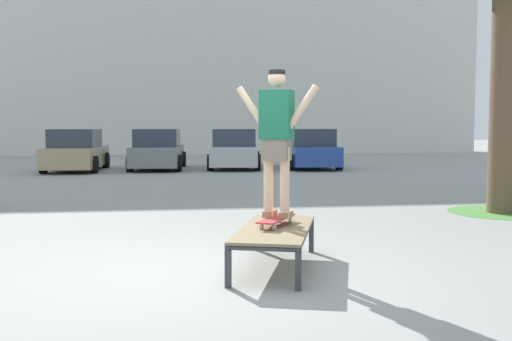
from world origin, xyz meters
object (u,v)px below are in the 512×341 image
object	(u,v)px
skater	(277,133)
car_blue	(311,150)
skate_box	(275,232)
skateboard	(276,219)
car_silver	(235,150)
car_tan	(76,152)
car_grey	(158,151)

from	to	relation	value
skater	car_blue	world-z (taller)	skater
skate_box	car_blue	world-z (taller)	car_blue
car_blue	skater	bearing A→B (deg)	-104.79
skateboard	car_silver	distance (m)	16.13
car_tan	car_blue	distance (m)	8.71
skate_box	car_grey	bearing A→B (deg)	95.61
skater	car_grey	world-z (taller)	skater
skateboard	skater	distance (m)	0.99
car_silver	skate_box	bearing A→B (deg)	-94.62
skateboard	car_silver	size ratio (longest dim) A/B	0.18
car_grey	skater	bearing A→B (deg)	-84.20
car_tan	skateboard	bearing A→B (deg)	-73.85
skate_box	car_silver	xyz separation A→B (m)	(1.31, 16.21, 0.28)
car_tan	car_blue	bearing A→B (deg)	1.05
skateboard	car_tan	distance (m)	16.29
car_grey	car_blue	world-z (taller)	same
skateboard	car_blue	distance (m)	16.35
skate_box	skateboard	size ratio (longest dim) A/B	2.58
car_grey	car_silver	xyz separation A→B (m)	(2.90, 0.03, 0.00)
skate_box	car_grey	xyz separation A→B (m)	(-1.59, 16.18, 0.28)
skateboard	car_grey	world-z (taller)	car_grey
skate_box	car_tan	xyz separation A→B (m)	(-4.49, 15.78, 0.28)
skate_box	car_silver	size ratio (longest dim) A/B	0.47
car_tan	car_grey	world-z (taller)	same
car_tan	car_grey	size ratio (longest dim) A/B	0.99
skate_box	car_tan	world-z (taller)	car_tan
skater	car_grey	xyz separation A→B (m)	(-1.63, 16.05, -0.84)
car_grey	skateboard	bearing A→B (deg)	-84.20
skate_box	skateboard	distance (m)	0.18
skateboard	car_tan	xyz separation A→B (m)	(-4.53, 15.65, 0.15)
car_silver	car_blue	distance (m)	2.92
car_silver	skater	bearing A→B (deg)	-94.51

